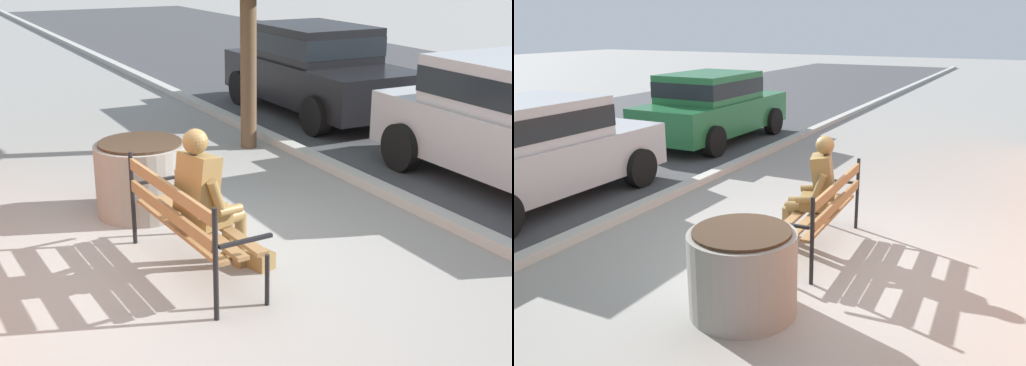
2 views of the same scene
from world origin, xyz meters
TOP-DOWN VIEW (x-y plane):
  - ground_plane at (0.00, 0.00)m, footprint 80.00×80.00m
  - curb_stone at (0.00, 2.90)m, footprint 60.00×0.20m
  - park_bench at (0.23, 0.01)m, footprint 1.82×0.62m
  - bronze_statue_seated at (0.33, 0.22)m, footprint 0.62×0.88m
  - concrete_planter at (-1.44, 0.17)m, footprint 1.01×1.01m
  - parked_car_silver at (-0.02, 4.56)m, footprint 4.11×1.95m
  - parked_car_green at (4.98, 4.56)m, footprint 4.11×1.95m

SIDE VIEW (x-z plane):
  - ground_plane at x=0.00m, z-range 0.00..0.00m
  - curb_stone at x=0.00m, z-range 0.00..0.12m
  - concrete_planter at x=-1.44m, z-range 0.00..0.81m
  - park_bench at x=0.23m, z-range 0.07..1.02m
  - bronze_statue_seated at x=0.33m, z-range -0.02..1.35m
  - parked_car_silver at x=-0.02m, z-range 0.06..1.62m
  - parked_car_green at x=4.98m, z-range 0.06..1.62m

